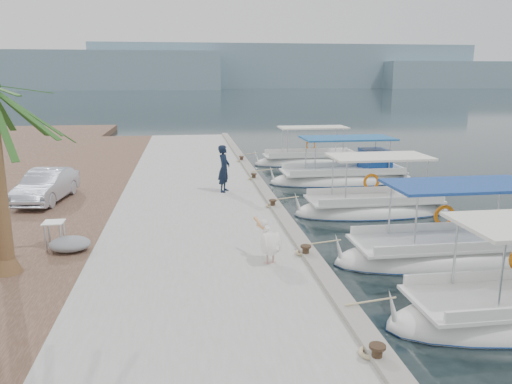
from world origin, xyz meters
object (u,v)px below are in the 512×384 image
fishing_caique_c (373,210)px  pelican (270,242)px  fishing_caique_d (344,178)px  fishing_caique_e (309,162)px  parked_car (46,186)px  fisherman (224,169)px  fishing_caique_b (451,255)px

fishing_caique_c → pelican: size_ratio=4.48×
fishing_caique_d → fishing_caique_e: (-0.46, 5.28, -0.06)m
fishing_caique_c → pelican: bearing=-130.5°
parked_car → fishing_caique_d: bearing=25.3°
fishing_caique_d → fishing_caique_e: size_ratio=1.11×
fisherman → parked_car: 6.83m
fishing_caique_d → parked_car: size_ratio=2.01×
parked_car → fishing_caique_e: bearing=44.6°
fishing_caique_e → pelican: bearing=-107.3°
fishing_caique_b → pelican: bearing=-171.8°
fishing_caique_d → pelican: fishing_caique_d is taller
fisherman → fishing_caique_e: bearing=-12.4°
parked_car → fishing_caique_c: bearing=0.4°
fishing_caique_d → pelican: bearing=-116.3°
fishing_caique_c → pelican: 7.79m
fishing_caique_b → parked_car: (-12.72, 6.73, 0.98)m
fishing_caique_c → fisherman: bearing=157.4°
pelican → fishing_caique_c: bearing=49.5°
fishing_caique_b → pelican: fishing_caique_b is taller
pelican → fishing_caique_d: bearing=63.7°
parked_car → fisherman: bearing=13.6°
fishing_caique_b → fishing_caique_d: 10.82m
pelican → parked_car: parked_car is taller
fishing_caique_e → parked_car: bearing=-143.3°
fishing_caique_d → fishing_caique_e: 5.30m
fishing_caique_b → fishing_caique_e: (-0.15, 16.10, 0.00)m
fishing_caique_b → fishing_caique_d: (0.31, 10.81, 0.06)m
fishing_caique_e → parked_car: fishing_caique_e is taller
fishing_caique_c → fishing_caique_e: size_ratio=0.93×
fishing_caique_e → parked_car: size_ratio=1.82×
fisherman → pelican: bearing=-155.1°
fishing_caique_c → fishing_caique_b: bearing=-85.6°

